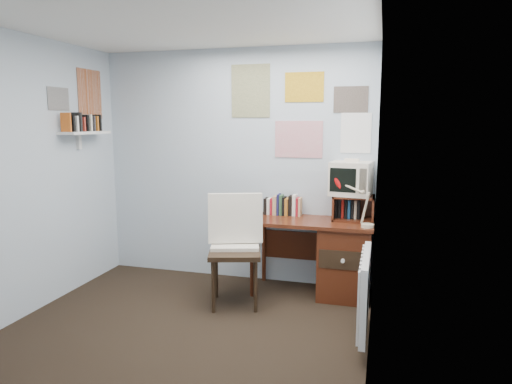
{
  "coord_description": "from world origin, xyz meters",
  "views": [
    {
      "loc": [
        1.55,
        -2.96,
        1.74
      ],
      "look_at": [
        0.47,
        0.91,
        1.11
      ],
      "focal_mm": 32.0,
      "sensor_mm": 36.0,
      "label": 1
    }
  ],
  "objects_px": {
    "desk": "(339,257)",
    "radiator": "(365,291)",
    "desk_chair": "(235,253)",
    "crt_tv": "(351,177)",
    "desk_lamp": "(368,205)",
    "tv_riser": "(353,208)",
    "wall_shelf": "(85,133)"
  },
  "relations": [
    {
      "from": "crt_tv",
      "to": "radiator",
      "type": "distance_m",
      "value": 1.33
    },
    {
      "from": "desk_lamp",
      "to": "tv_riser",
      "type": "height_order",
      "value": "desk_lamp"
    },
    {
      "from": "tv_riser",
      "to": "wall_shelf",
      "type": "xyz_separation_m",
      "value": [
        -2.69,
        -0.49,
        0.74
      ]
    },
    {
      "from": "desk_chair",
      "to": "desk_lamp",
      "type": "distance_m",
      "value": 1.32
    },
    {
      "from": "desk_lamp",
      "to": "wall_shelf",
      "type": "relative_size",
      "value": 0.7
    },
    {
      "from": "tv_riser",
      "to": "desk_chair",
      "type": "bearing_deg",
      "value": -150.18
    },
    {
      "from": "crt_tv",
      "to": "desk",
      "type": "bearing_deg",
      "value": -115.61
    },
    {
      "from": "desk",
      "to": "desk_lamp",
      "type": "relative_size",
      "value": 2.78
    },
    {
      "from": "desk_lamp",
      "to": "desk",
      "type": "bearing_deg",
      "value": 151.16
    },
    {
      "from": "desk",
      "to": "crt_tv",
      "type": "relative_size",
      "value": 3.13
    },
    {
      "from": "desk_chair",
      "to": "crt_tv",
      "type": "height_order",
      "value": "crt_tv"
    },
    {
      "from": "desk",
      "to": "desk_chair",
      "type": "relative_size",
      "value": 1.17
    },
    {
      "from": "desk",
      "to": "crt_tv",
      "type": "xyz_separation_m",
      "value": [
        0.09,
        0.13,
        0.79
      ]
    },
    {
      "from": "radiator",
      "to": "wall_shelf",
      "type": "height_order",
      "value": "wall_shelf"
    },
    {
      "from": "desk_lamp",
      "to": "tv_riser",
      "type": "xyz_separation_m",
      "value": [
        -0.15,
        0.28,
        -0.09
      ]
    },
    {
      "from": "desk_lamp",
      "to": "crt_tv",
      "type": "distance_m",
      "value": 0.41
    },
    {
      "from": "desk_lamp",
      "to": "radiator",
      "type": "relative_size",
      "value": 0.54
    },
    {
      "from": "tv_riser",
      "to": "radiator",
      "type": "relative_size",
      "value": 0.5
    },
    {
      "from": "desk_lamp",
      "to": "crt_tv",
      "type": "bearing_deg",
      "value": 125.02
    },
    {
      "from": "desk_lamp",
      "to": "wall_shelf",
      "type": "distance_m",
      "value": 2.92
    },
    {
      "from": "desk_lamp",
      "to": "crt_tv",
      "type": "height_order",
      "value": "crt_tv"
    },
    {
      "from": "desk_chair",
      "to": "wall_shelf",
      "type": "bearing_deg",
      "value": 159.96
    },
    {
      "from": "desk_lamp",
      "to": "wall_shelf",
      "type": "bearing_deg",
      "value": -171.94
    },
    {
      "from": "desk_chair",
      "to": "wall_shelf",
      "type": "relative_size",
      "value": 1.65
    },
    {
      "from": "desk_chair",
      "to": "wall_shelf",
      "type": "distance_m",
      "value": 1.98
    },
    {
      "from": "desk_chair",
      "to": "crt_tv",
      "type": "relative_size",
      "value": 2.66
    },
    {
      "from": "radiator",
      "to": "wall_shelf",
      "type": "bearing_deg",
      "value": 169.11
    },
    {
      "from": "desk",
      "to": "desk_chair",
      "type": "bearing_deg",
      "value": -152.19
    },
    {
      "from": "desk",
      "to": "radiator",
      "type": "height_order",
      "value": "desk"
    },
    {
      "from": "desk_chair",
      "to": "radiator",
      "type": "xyz_separation_m",
      "value": [
        1.22,
        -0.44,
        -0.09
      ]
    },
    {
      "from": "crt_tv",
      "to": "radiator",
      "type": "relative_size",
      "value": 0.48
    },
    {
      "from": "desk_lamp",
      "to": "crt_tv",
      "type": "relative_size",
      "value": 1.12
    }
  ]
}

